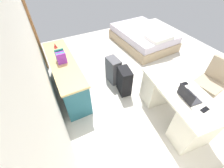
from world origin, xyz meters
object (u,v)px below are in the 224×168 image
(laptop, at_px, (188,96))
(cell_phone_near_laptop, at_px, (205,110))
(computer_mouse, at_px, (178,86))
(suitcase_spare_grey, at_px, (113,70))
(bed, at_px, (143,37))
(figurine_small, at_px, (55,46))
(suitcase_black, at_px, (124,81))
(cell_phone_by_mouse, at_px, (184,84))
(credenza, at_px, (66,76))
(desk, at_px, (175,103))
(office_chair, at_px, (210,85))

(laptop, relative_size, cell_phone_near_laptop, 2.46)
(computer_mouse, bearing_deg, suitcase_spare_grey, 28.03)
(bed, distance_m, cell_phone_near_laptop, 3.22)
(figurine_small, bearing_deg, computer_mouse, -143.91)
(suitcase_black, xyz_separation_m, cell_phone_by_mouse, (-0.90, -0.59, 0.43))
(credenza, distance_m, computer_mouse, 2.18)
(laptop, height_order, computer_mouse, laptop)
(computer_mouse, height_order, cell_phone_by_mouse, computer_mouse)
(credenza, distance_m, cell_phone_by_mouse, 2.28)
(desk, height_order, bed, desk)
(office_chair, relative_size, cell_phone_by_mouse, 6.91)
(cell_phone_near_laptop, bearing_deg, bed, -24.23)
(desk, distance_m, laptop, 0.44)
(cell_phone_by_mouse, bearing_deg, credenza, 53.46)
(credenza, distance_m, cell_phone_near_laptop, 2.57)
(office_chair, distance_m, suitcase_black, 1.67)
(suitcase_spare_grey, xyz_separation_m, figurine_small, (0.77, 1.02, 0.51))
(office_chair, relative_size, figurine_small, 8.55)
(suitcase_black, bearing_deg, computer_mouse, -143.14)
(cell_phone_near_laptop, height_order, figurine_small, figurine_small)
(credenza, height_order, suitcase_spare_grey, credenza)
(suitcase_black, bearing_deg, figurine_small, 50.78)
(suitcase_black, bearing_deg, credenza, 68.51)
(office_chair, distance_m, cell_phone_by_mouse, 0.84)
(cell_phone_by_mouse, xyz_separation_m, figurine_small, (2.10, 1.65, 0.08))
(computer_mouse, relative_size, cell_phone_by_mouse, 0.74)
(credenza, bearing_deg, desk, -136.72)
(suitcase_spare_grey, height_order, computer_mouse, computer_mouse)
(office_chair, bearing_deg, computer_mouse, 86.03)
(credenza, xyz_separation_m, cell_phone_by_mouse, (-1.53, -1.65, 0.36))
(bed, relative_size, suitcase_spare_grey, 3.22)
(credenza, bearing_deg, suitcase_spare_grey, -101.23)
(computer_mouse, xyz_separation_m, cell_phone_near_laptop, (-0.52, 0.01, -0.01))
(bed, height_order, suitcase_spare_grey, suitcase_spare_grey)
(computer_mouse, height_order, cell_phone_near_laptop, computer_mouse)
(credenza, xyz_separation_m, computer_mouse, (-1.52, -1.52, 0.37))
(cell_phone_near_laptop, bearing_deg, figurine_small, 26.94)
(computer_mouse, distance_m, cell_phone_near_laptop, 0.52)
(bed, relative_size, computer_mouse, 19.58)
(credenza, bearing_deg, laptop, -140.78)
(credenza, distance_m, bed, 2.81)
(cell_phone_near_laptop, bearing_deg, desk, -3.82)
(desk, xyz_separation_m, cell_phone_near_laptop, (-0.44, 0.01, 0.35))
(suitcase_spare_grey, bearing_deg, figurine_small, 49.50)
(office_chair, bearing_deg, credenza, 56.80)
(office_chair, distance_m, computer_mouse, 0.96)
(bed, bearing_deg, credenza, 109.05)
(suitcase_black, bearing_deg, bed, -36.63)
(desk, height_order, cell_phone_near_laptop, cell_phone_near_laptop)
(desk, xyz_separation_m, bed, (2.53, -1.14, -0.14))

